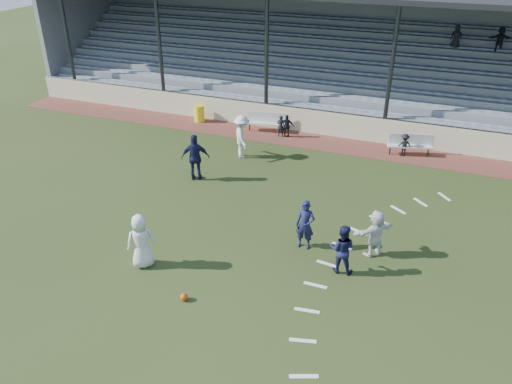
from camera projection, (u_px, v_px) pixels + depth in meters
ground at (227, 264)px, 15.60m from camera, size 90.00×90.00×0.00m
cinder_track at (316, 142)px, 24.18m from camera, size 34.00×2.00×0.02m
retaining_wall at (322, 123)px, 24.76m from camera, size 34.00×0.18×1.20m
bench_left at (267, 120)px, 25.15m from camera, size 2.04×0.80×0.95m
bench_right at (410, 143)px, 22.61m from camera, size 2.04×0.96×0.95m
trash_bin at (199, 113)px, 26.40m from camera, size 0.54×0.54×0.87m
football at (184, 297)px, 14.07m from camera, size 0.22×0.22×0.22m
player_white_lead at (141, 241)px, 15.14m from camera, size 1.04×0.98×1.79m
player_navy_lead at (305, 225)px, 16.02m from camera, size 0.63×0.42×1.71m
player_navy_mid at (342, 249)px, 14.92m from camera, size 0.83×0.67×1.61m
player_white_wing at (242, 137)px, 22.21m from camera, size 1.29×1.45×1.95m
player_navy_wing at (196, 158)px, 20.26m from camera, size 1.24×0.88×1.96m
player_white_back at (375, 233)px, 15.69m from camera, size 1.36×1.39×1.59m
sub_left_near at (281, 126)px, 24.50m from camera, size 0.44×0.35×1.08m
sub_left_far at (287, 126)px, 24.43m from camera, size 0.71×0.44×1.12m
sub_right at (404, 145)px, 22.49m from camera, size 0.77×0.60×1.05m
grandstand at (345, 68)px, 27.84m from camera, size 34.60×9.00×6.61m
penalty_arc at (358, 295)px, 14.29m from camera, size 3.89×14.63×0.01m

